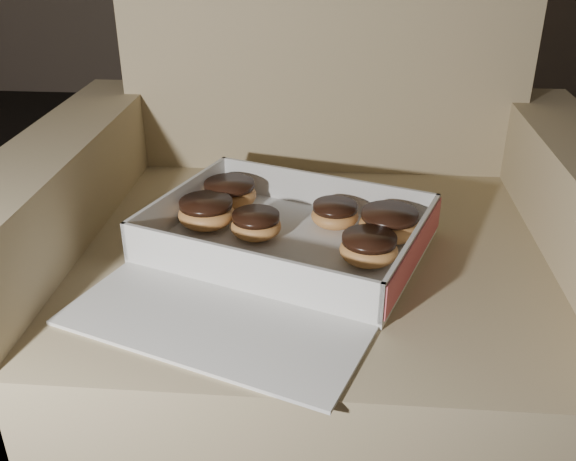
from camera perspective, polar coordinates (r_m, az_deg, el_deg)
The scene contains 12 objects.
floor at distance 1.27m, azimuth 0.51°, elevation -16.60°, with size 4.50×4.50×0.00m, color black.
armchair at distance 1.09m, azimuth 2.34°, elevation -5.18°, with size 0.91×0.77×0.95m.
bakery_box at distance 0.91m, azimuth -0.88°, elevation -1.92°, with size 0.50×0.54×0.06m.
donut_a at distance 0.99m, azimuth -7.26°, elevation 1.60°, with size 0.09×0.09×0.04m.
donut_b at distance 0.95m, azimuth -2.86°, elevation 0.53°, with size 0.08×0.08×0.04m.
donut_c at distance 0.96m, azimuth 8.99°, elevation 0.54°, with size 0.09×0.09×0.05m.
donut_d at distance 0.89m, azimuth 7.20°, elevation -1.57°, with size 0.08×0.08×0.04m.
donut_e at distance 0.99m, azimuth 4.19°, elevation 1.46°, with size 0.07×0.07×0.04m.
donut_f at distance 1.05m, azimuth -5.22°, elevation 3.29°, with size 0.09×0.09×0.04m.
crumb_a at distance 0.85m, azimuth 0.24°, elevation -4.30°, with size 0.01×0.01×0.00m, color black.
crumb_b at distance 0.84m, azimuth 1.49°, elevation -4.91°, with size 0.01×0.01×0.00m, color black.
crumb_c at distance 0.89m, azimuth -8.25°, elevation -3.16°, with size 0.01×0.01×0.00m, color black.
Camera 1 is at (0.06, -0.91, 0.88)m, focal length 40.00 mm.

